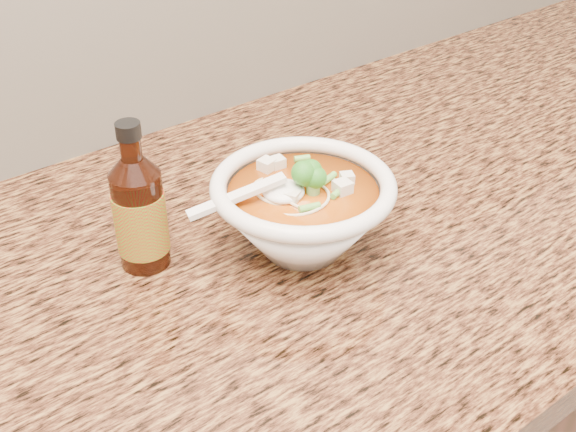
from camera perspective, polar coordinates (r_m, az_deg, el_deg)
counter_slab at (r=0.73m, az=-20.03°, el=-10.91°), size 4.00×0.68×0.04m
soup_bowl at (r=0.77m, az=1.18°, el=0.22°), size 0.22×0.20×0.11m
hot_sauce_bottle at (r=0.75m, az=-11.63°, el=0.21°), size 0.07×0.07×0.17m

